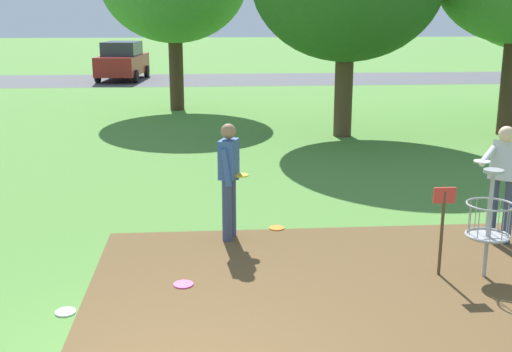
# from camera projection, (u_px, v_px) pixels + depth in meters

# --- Properties ---
(dirt_tee_pad) EXTENTS (6.36, 4.14, 0.01)m
(dirt_tee_pad) POSITION_uv_depth(u_px,v_px,m) (349.00, 283.00, 7.87)
(dirt_tee_pad) COLOR brown
(dirt_tee_pad) RESTS_ON ground
(disc_golf_basket) EXTENTS (0.98, 0.58, 1.39)m
(disc_golf_basket) POSITION_uv_depth(u_px,v_px,m) (484.00, 219.00, 7.89)
(disc_golf_basket) COLOR #9E9EA3
(disc_golf_basket) RESTS_ON ground
(player_throwing) EXTENTS (1.03, 0.72, 1.71)m
(player_throwing) POSITION_uv_depth(u_px,v_px,m) (503.00, 176.00, 9.03)
(player_throwing) COLOR #384260
(player_throwing) RESTS_ON ground
(player_waiting_left) EXTENTS (0.44, 0.50, 1.71)m
(player_waiting_left) POSITION_uv_depth(u_px,v_px,m) (229.00, 175.00, 9.20)
(player_waiting_left) COLOR #384260
(player_waiting_left) RESTS_ON ground
(frisbee_by_tee) EXTENTS (0.23, 0.23, 0.02)m
(frisbee_by_tee) POSITION_uv_depth(u_px,v_px,m) (65.00, 312.00, 7.09)
(frisbee_by_tee) COLOR white
(frisbee_by_tee) RESTS_ON ground
(frisbee_far_right) EXTENTS (0.24, 0.24, 0.02)m
(frisbee_far_right) POSITION_uv_depth(u_px,v_px,m) (183.00, 284.00, 7.81)
(frisbee_far_right) COLOR #E53D99
(frisbee_far_right) RESTS_ON ground
(frisbee_scattered_b) EXTENTS (0.23, 0.23, 0.02)m
(frisbee_scattered_b) POSITION_uv_depth(u_px,v_px,m) (277.00, 228.00, 9.84)
(frisbee_scattered_b) COLOR orange
(frisbee_scattered_b) RESTS_ON ground
(parking_lot_strip) EXTENTS (36.00, 6.00, 0.01)m
(parking_lot_strip) POSITION_uv_depth(u_px,v_px,m) (198.00, 80.00, 31.37)
(parking_lot_strip) COLOR #4C4C51
(parking_lot_strip) RESTS_ON ground
(parked_car_leftmost) EXTENTS (2.32, 4.37, 1.84)m
(parked_car_leftmost) POSITION_uv_depth(u_px,v_px,m) (123.00, 61.00, 31.04)
(parked_car_leftmost) COLOR maroon
(parked_car_leftmost) RESTS_ON ground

